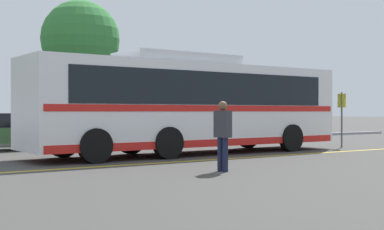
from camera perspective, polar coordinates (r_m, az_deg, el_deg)
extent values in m
plane|color=#423F3D|center=(19.23, 1.40, -4.01)|extent=(220.00, 220.00, 0.00)
cube|color=gold|center=(16.79, 4.19, -4.65)|extent=(31.68, 0.20, 0.01)
cube|color=#99999E|center=(24.89, -9.29, -2.84)|extent=(39.68, 0.36, 0.15)
cube|color=white|center=(18.51, 0.00, 1.09)|extent=(11.75, 2.80, 2.76)
cube|color=black|center=(18.53, 0.00, 2.74)|extent=(10.11, 2.80, 1.08)
cube|color=red|center=(18.51, 0.00, 0.70)|extent=(11.51, 2.83, 0.20)
cube|color=red|center=(18.54, 0.00, -2.81)|extent=(11.51, 2.82, 0.24)
cube|color=black|center=(22.41, 12.33, 1.08)|extent=(0.10, 2.19, 2.06)
cube|color=black|center=(22.46, 12.34, 4.11)|extent=(0.09, 1.74, 0.24)
cube|color=silver|center=(18.27, -1.50, 5.95)|extent=(4.14, 2.10, 0.33)
cube|color=black|center=(22.64, 12.80, -1.96)|extent=(0.09, 1.87, 0.04)
cube|color=black|center=(22.65, 12.80, -2.47)|extent=(0.09, 1.87, 0.04)
cylinder|color=black|center=(21.72, 5.99, -2.19)|extent=(1.01, 0.31, 1.00)
cylinder|color=black|center=(19.99, 10.52, -2.42)|extent=(1.01, 0.31, 1.00)
cylinder|color=black|center=(18.62, -6.55, -2.62)|extent=(1.01, 0.31, 1.00)
cylinder|color=black|center=(16.57, -2.56, -2.99)|extent=(1.01, 0.31, 1.00)
cylinder|color=black|center=(17.58, -13.59, -2.81)|extent=(1.01, 0.31, 1.00)
cylinder|color=black|center=(15.39, -10.29, -3.26)|extent=(1.01, 0.31, 1.00)
cylinder|color=black|center=(22.53, -16.80, -2.62)|extent=(0.61, 0.22, 0.60)
cylinder|color=black|center=(20.95, -15.64, -2.84)|extent=(0.61, 0.22, 0.60)
cube|color=#9E9EA3|center=(23.18, -7.75, -1.65)|extent=(4.38, 2.00, 0.71)
cube|color=black|center=(23.12, -7.99, -0.11)|extent=(1.90, 1.60, 0.53)
cylinder|color=black|center=(24.42, -5.53, -2.37)|extent=(0.61, 0.25, 0.60)
cylinder|color=black|center=(22.99, -3.96, -2.54)|extent=(0.61, 0.25, 0.60)
cylinder|color=black|center=(23.49, -11.45, -2.49)|extent=(0.61, 0.25, 0.60)
cylinder|color=black|center=(22.00, -10.21, -2.68)|extent=(0.61, 0.25, 0.60)
cube|color=black|center=(26.52, 2.75, -1.40)|extent=(4.08, 2.13, 0.69)
cube|color=black|center=(26.57, 2.91, -0.09)|extent=(1.76, 1.78, 0.52)
cylinder|color=black|center=(25.05, 1.90, -2.30)|extent=(0.61, 0.23, 0.60)
cylinder|color=black|center=(26.49, -0.58, -2.15)|extent=(0.61, 0.23, 0.60)
cylinder|color=black|center=(26.66, 6.04, -2.14)|extent=(0.61, 0.23, 0.60)
cylinder|color=black|center=(28.02, 3.50, -2.01)|extent=(0.61, 0.23, 0.60)
cylinder|color=#191E38|center=(13.10, 3.57, -4.25)|extent=(0.14, 0.14, 0.84)
cylinder|color=#191E38|center=(13.21, 3.03, -4.21)|extent=(0.14, 0.14, 0.84)
cube|color=#333338|center=(13.11, 3.30, -0.95)|extent=(0.29, 0.45, 0.66)
sphere|color=brown|center=(13.11, 3.30, 0.99)|extent=(0.23, 0.23, 0.23)
cylinder|color=#59595E|center=(22.55, 15.68, -0.52)|extent=(0.07, 0.07, 2.24)
cube|color=yellow|center=(22.55, 15.68, 1.49)|extent=(0.04, 0.40, 0.56)
cylinder|color=#513823|center=(28.80, -11.80, 1.16)|extent=(0.28, 0.28, 3.73)
sphere|color=#337A38|center=(29.04, -11.81, 7.90)|extent=(4.12, 4.12, 4.12)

